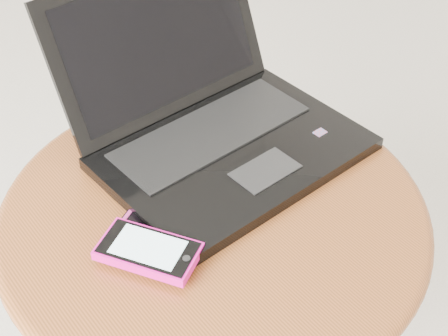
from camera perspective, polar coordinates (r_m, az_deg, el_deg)
table at (r=1.00m, az=-0.84°, el=-7.49°), size 0.61×0.61×0.48m
laptop at (r=1.01m, az=-1.06°, el=4.13°), size 0.39×0.37×0.23m
phone_black at (r=0.89m, az=-6.11°, el=-5.85°), size 0.10×0.12×0.01m
phone_pink at (r=0.85m, az=-6.46°, el=-7.04°), size 0.12×0.14×0.02m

